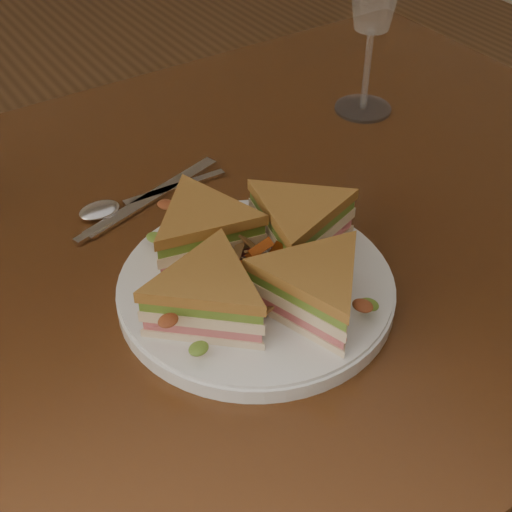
% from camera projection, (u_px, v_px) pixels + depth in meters
% --- Properties ---
extents(table, '(1.20, 0.80, 0.75)m').
position_uv_depth(table, '(215.00, 303.00, 0.84)').
color(table, '#341A0C').
rests_on(table, ground).
extents(plate, '(0.27, 0.27, 0.02)m').
position_uv_depth(plate, '(256.00, 289.00, 0.70)').
color(plate, white).
rests_on(plate, table).
extents(sandwich_wedges, '(0.29, 0.29, 0.06)m').
position_uv_depth(sandwich_wedges, '(256.00, 260.00, 0.68)').
color(sandwich_wedges, '#FCE2BA').
rests_on(sandwich_wedges, plate).
extents(crisps_mound, '(0.09, 0.09, 0.05)m').
position_uv_depth(crisps_mound, '(256.00, 263.00, 0.68)').
color(crisps_mound, '#BA4E17').
rests_on(crisps_mound, plate).
extents(spoon, '(0.18, 0.03, 0.01)m').
position_uv_depth(spoon, '(118.00, 205.00, 0.82)').
color(spoon, silver).
rests_on(spoon, table).
extents(knife, '(0.21, 0.07, 0.00)m').
position_uv_depth(knife, '(144.00, 202.00, 0.82)').
color(knife, silver).
rests_on(knife, table).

